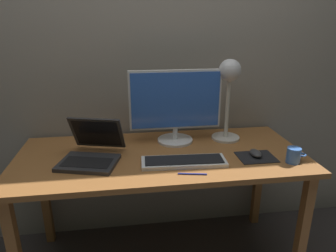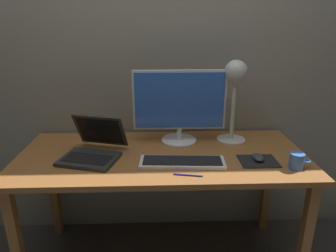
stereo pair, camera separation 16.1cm
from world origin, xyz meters
name	(u,v)px [view 1 (the left image)]	position (x,y,z in m)	size (l,w,h in m)	color
back_wall	(153,45)	(0.00, 0.40, 1.30)	(4.80, 0.06, 2.60)	gray
desk	(161,166)	(0.00, 0.00, 0.66)	(1.60, 0.70, 0.74)	#935B2D
monitor	(175,104)	(0.11, 0.17, 0.98)	(0.55, 0.21, 0.44)	silver
keyboard_main	(184,161)	(0.10, -0.14, 0.75)	(0.45, 0.16, 0.03)	silver
laptop	(93,148)	(-0.37, -0.01, 0.80)	(0.36, 0.38, 0.22)	#28282B
desk_lamp	(229,84)	(0.43, 0.17, 1.09)	(0.17, 0.17, 0.50)	beige
mousepad	(256,157)	(0.51, -0.12, 0.74)	(0.20, 0.16, 0.00)	black
mouse	(256,153)	(0.51, -0.11, 0.76)	(0.06, 0.10, 0.03)	#38383A
coffee_mug	(294,155)	(0.67, -0.21, 0.78)	(0.11, 0.07, 0.08)	#3F72CC
pen	(192,174)	(0.12, -0.27, 0.74)	(0.01, 0.01, 0.14)	#2633A5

